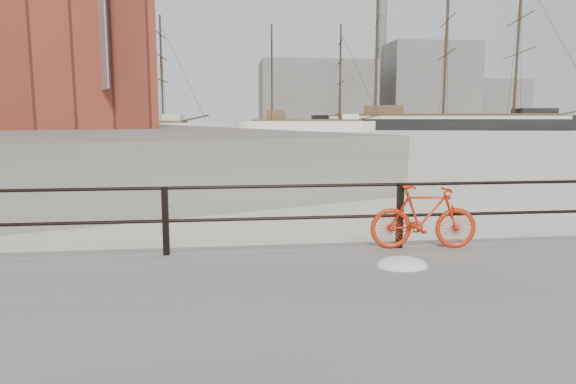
{
  "coord_description": "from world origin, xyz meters",
  "views": [
    {
      "loc": [
        -6.12,
        -7.57,
        2.33
      ],
      "look_at": [
        -5.02,
        1.5,
        1.0
      ],
      "focal_mm": 32.0,
      "sensor_mm": 36.0,
      "label": 1
    }
  ],
  "objects_px": {
    "bicycle": "(424,217)",
    "schooner_mid": "(306,131)",
    "schooner_left": "(128,134)",
    "barque_black": "(443,130)"
  },
  "relations": [
    {
      "from": "schooner_mid",
      "to": "schooner_left",
      "type": "xyz_separation_m",
      "value": [
        -27.4,
        -11.49,
        0.0
      ]
    },
    {
      "from": "bicycle",
      "to": "schooner_left",
      "type": "bearing_deg",
      "value": 109.18
    },
    {
      "from": "bicycle",
      "to": "schooner_mid",
      "type": "distance_m",
      "value": 80.31
    },
    {
      "from": "barque_black",
      "to": "schooner_mid",
      "type": "xyz_separation_m",
      "value": [
        -26.5,
        -4.83,
        0.0
      ]
    },
    {
      "from": "barque_black",
      "to": "schooner_left",
      "type": "xyz_separation_m",
      "value": [
        -53.89,
        -16.32,
        0.0
      ]
    },
    {
      "from": "bicycle",
      "to": "schooner_mid",
      "type": "bearing_deg",
      "value": 87.74
    },
    {
      "from": "bicycle",
      "to": "schooner_left",
      "type": "height_order",
      "value": "schooner_left"
    },
    {
      "from": "barque_black",
      "to": "schooner_mid",
      "type": "height_order",
      "value": "barque_black"
    },
    {
      "from": "barque_black",
      "to": "schooner_left",
      "type": "relative_size",
      "value": 2.46
    },
    {
      "from": "schooner_left",
      "to": "schooner_mid",
      "type": "bearing_deg",
      "value": 26.95
    }
  ]
}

